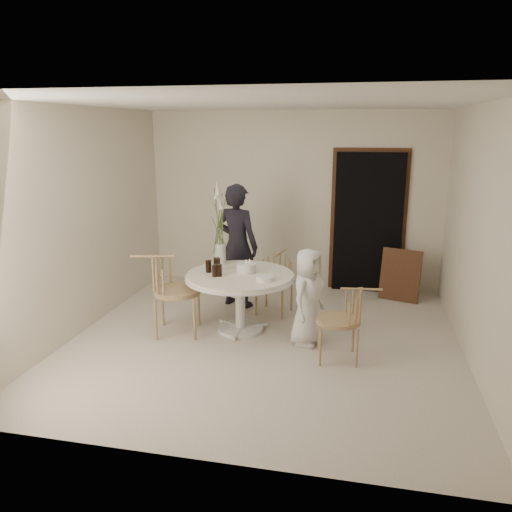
% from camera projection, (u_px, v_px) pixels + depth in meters
% --- Properties ---
extents(ground, '(4.50, 4.50, 0.00)m').
position_uv_depth(ground, '(264.00, 341.00, 5.90)').
color(ground, silver).
rests_on(ground, ground).
extents(room_shell, '(4.50, 4.50, 4.50)m').
position_uv_depth(room_shell, '(265.00, 205.00, 5.50)').
color(room_shell, white).
rests_on(room_shell, ground).
extents(doorway, '(1.00, 0.10, 2.10)m').
position_uv_depth(doorway, '(368.00, 223.00, 7.48)').
color(doorway, black).
rests_on(doorway, ground).
extents(door_trim, '(1.12, 0.03, 2.22)m').
position_uv_depth(door_trim, '(368.00, 219.00, 7.50)').
color(door_trim, brown).
rests_on(door_trim, ground).
extents(table, '(1.33, 1.33, 0.73)m').
position_uv_depth(table, '(240.00, 283.00, 6.06)').
color(table, silver).
rests_on(table, ground).
extents(picture_frame, '(0.59, 0.33, 0.75)m').
position_uv_depth(picture_frame, '(400.00, 275.00, 7.21)').
color(picture_frame, brown).
rests_on(picture_frame, ground).
extents(chair_far, '(0.50, 0.53, 0.81)m').
position_uv_depth(chair_far, '(277.00, 274.00, 6.76)').
color(chair_far, tan).
rests_on(chair_far, ground).
extents(chair_right, '(0.53, 0.49, 0.82)m').
position_uv_depth(chair_right, '(349.00, 313.00, 5.30)').
color(chair_right, tan).
rests_on(chair_right, ground).
extents(chair_left, '(0.66, 0.62, 0.99)m').
position_uv_depth(chair_left, '(165.00, 283.00, 5.98)').
color(chair_left, tan).
rests_on(chair_left, ground).
extents(girl, '(0.72, 0.58, 1.72)m').
position_uv_depth(girl, '(237.00, 246.00, 6.89)').
color(girl, black).
rests_on(girl, ground).
extents(boy, '(0.53, 0.64, 1.13)m').
position_uv_depth(boy, '(308.00, 297.00, 5.70)').
color(boy, silver).
rests_on(boy, ground).
extents(birthday_cake, '(0.24, 0.24, 0.16)m').
position_uv_depth(birthday_cake, '(246.00, 268.00, 6.08)').
color(birthday_cake, silver).
rests_on(birthday_cake, table).
extents(cola_tumbler_a, '(0.07, 0.07, 0.14)m').
position_uv_depth(cola_tumbler_a, '(215.00, 271.00, 5.90)').
color(cola_tumbler_a, black).
rests_on(cola_tumbler_a, table).
extents(cola_tumbler_b, '(0.08, 0.08, 0.15)m').
position_uv_depth(cola_tumbler_b, '(219.00, 270.00, 5.91)').
color(cola_tumbler_b, black).
rests_on(cola_tumbler_b, table).
extents(cola_tumbler_c, '(0.09, 0.09, 0.15)m').
position_uv_depth(cola_tumbler_c, '(208.00, 266.00, 6.07)').
color(cola_tumbler_c, black).
rests_on(cola_tumbler_c, table).
extents(cola_tumbler_d, '(0.09, 0.09, 0.17)m').
position_uv_depth(cola_tumbler_d, '(217.00, 264.00, 6.12)').
color(cola_tumbler_d, black).
rests_on(cola_tumbler_d, table).
extents(plate_stack, '(0.23, 0.23, 0.05)m').
position_uv_depth(plate_stack, '(265.00, 278.00, 5.76)').
color(plate_stack, white).
rests_on(plate_stack, table).
extents(flower_vase, '(0.14, 0.14, 1.07)m').
position_uv_depth(flower_vase, '(220.00, 230.00, 6.36)').
color(flower_vase, silver).
rests_on(flower_vase, table).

